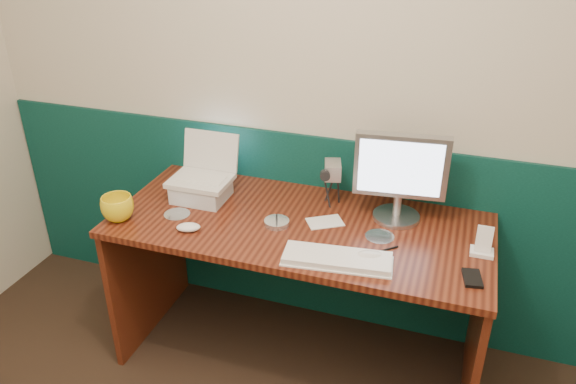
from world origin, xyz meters
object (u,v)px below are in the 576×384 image
(mug, at_px, (118,208))
(desk, at_px, (298,293))
(monitor, at_px, (400,179))
(laptop, at_px, (199,160))
(camcorder, at_px, (332,186))
(keyboard, at_px, (337,259))

(mug, bearing_deg, desk, 16.52)
(monitor, bearing_deg, laptop, -179.81)
(mug, bearing_deg, camcorder, 27.21)
(desk, relative_size, laptop, 5.99)
(keyboard, relative_size, camcorder, 2.27)
(keyboard, bearing_deg, camcorder, 100.67)
(keyboard, bearing_deg, laptop, 150.79)
(laptop, height_order, monitor, monitor)
(desk, height_order, camcorder, camcorder)
(mug, bearing_deg, monitor, 18.95)
(monitor, xyz_separation_m, keyboard, (-0.16, -0.40, -0.18))
(laptop, relative_size, monitor, 0.70)
(laptop, distance_m, mug, 0.40)
(laptop, height_order, mug, laptop)
(laptop, bearing_deg, keyboard, -23.11)
(desk, xyz_separation_m, mug, (-0.74, -0.22, 0.43))
(desk, xyz_separation_m, keyboard, (0.22, -0.23, 0.39))
(keyboard, height_order, mug, mug)
(desk, relative_size, keyboard, 3.93)
(laptop, xyz_separation_m, camcorder, (0.57, 0.14, -0.10))
(desk, bearing_deg, mug, -163.48)
(monitor, bearing_deg, desk, -163.16)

